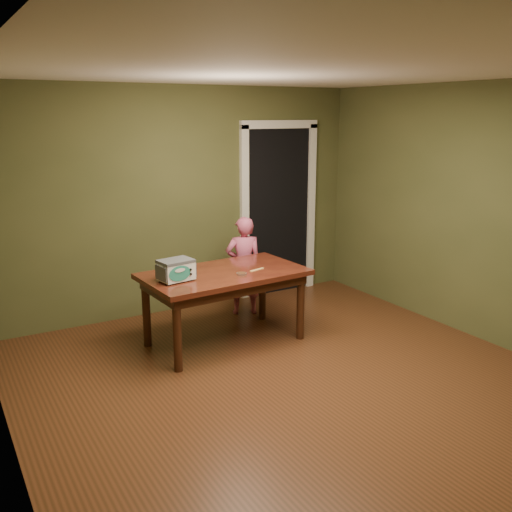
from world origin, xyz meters
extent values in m
plane|color=#582D19|center=(0.00, 0.00, 0.00)|extent=(5.00, 5.00, 0.00)
cube|color=brown|center=(0.00, 2.50, 1.30)|extent=(4.50, 0.02, 2.60)
cube|color=brown|center=(-2.25, 0.00, 1.30)|extent=(0.02, 5.00, 2.60)
cube|color=brown|center=(2.25, 0.00, 1.30)|extent=(0.02, 5.00, 2.60)
cube|color=white|center=(0.00, 0.00, 2.60)|extent=(4.50, 5.00, 0.02)
cube|color=black|center=(1.30, 2.80, 1.05)|extent=(0.90, 0.60, 2.10)
cube|color=black|center=(1.30, 2.48, 1.05)|extent=(0.90, 0.02, 2.10)
cube|color=white|center=(0.80, 2.47, 1.05)|extent=(0.10, 0.06, 2.20)
cube|color=white|center=(1.80, 2.47, 1.05)|extent=(0.10, 0.06, 2.20)
cube|color=white|center=(1.30, 2.47, 2.15)|extent=(1.10, 0.06, 0.10)
cube|color=#3D150D|center=(-0.09, 1.29, 0.72)|extent=(1.65, 0.99, 0.05)
cube|color=black|center=(-0.09, 1.29, 0.65)|extent=(1.52, 0.86, 0.10)
cylinder|color=black|center=(-0.77, 0.90, 0.35)|extent=(0.08, 0.08, 0.70)
cylinder|color=black|center=(-0.81, 1.60, 0.35)|extent=(0.08, 0.08, 0.70)
cylinder|color=black|center=(0.63, 0.98, 0.35)|extent=(0.08, 0.08, 0.70)
cylinder|color=black|center=(0.59, 1.68, 0.35)|extent=(0.08, 0.08, 0.70)
cylinder|color=#4C4F54|center=(-0.74, 1.14, 0.76)|extent=(0.02, 0.02, 0.01)
cylinder|color=#4C4F54|center=(-0.76, 1.30, 0.76)|extent=(0.02, 0.02, 0.01)
cylinder|color=#4C4F54|center=(-0.49, 1.18, 0.76)|extent=(0.02, 0.02, 0.01)
cylinder|color=#4C4F54|center=(-0.51, 1.34, 0.76)|extent=(0.02, 0.02, 0.01)
cube|color=white|center=(-0.63, 1.24, 0.85)|extent=(0.34, 0.26, 0.17)
cube|color=#4C4F54|center=(-0.63, 1.24, 0.94)|extent=(0.34, 0.27, 0.03)
cube|color=#4C4F54|center=(-0.78, 1.22, 0.85)|extent=(0.04, 0.20, 0.13)
cube|color=#4C4F54|center=(-0.47, 1.27, 0.85)|extent=(0.04, 0.20, 0.13)
ellipsoid|color=#288C74|center=(-0.63, 1.13, 0.85)|extent=(0.23, 0.04, 0.15)
cylinder|color=black|center=(-0.52, 1.14, 0.87)|extent=(0.02, 0.01, 0.02)
cylinder|color=black|center=(-0.52, 1.14, 0.82)|extent=(0.02, 0.01, 0.02)
cylinder|color=silver|center=(0.00, 1.10, 0.76)|extent=(0.10, 0.10, 0.02)
cylinder|color=#472C17|center=(0.00, 1.10, 0.77)|extent=(0.09, 0.09, 0.01)
cube|color=#F2C069|center=(0.22, 1.18, 0.75)|extent=(0.18, 0.07, 0.01)
imported|color=#CC547A|center=(0.51, 1.97, 0.57)|extent=(0.49, 0.40, 1.15)
camera|label=1|loc=(-2.58, -3.59, 2.29)|focal=40.00mm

